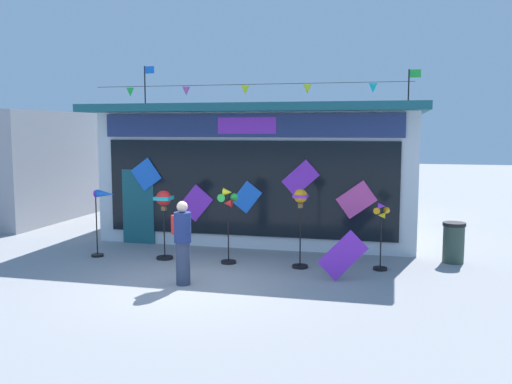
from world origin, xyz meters
TOP-DOWN VIEW (x-y plane):
  - ground_plane at (0.00, 0.00)m, footprint 80.00×80.00m
  - kite_shop_building at (0.29, 6.00)m, footprint 8.82×5.91m
  - wind_spinner_far_left at (-2.84, 1.77)m, footprint 0.70×0.31m
  - wind_spinner_left at (-1.34, 1.92)m, footprint 0.39×0.39m
  - wind_spinner_center_left at (0.26, 1.84)m, footprint 0.44×0.35m
  - wind_spinner_center_right at (1.93, 1.85)m, footprint 0.36×0.36m
  - wind_spinner_right at (3.68, 2.05)m, footprint 0.35×0.31m
  - person_near_camera at (-0.12, -0.03)m, footprint 0.46×0.46m
  - trash_bin at (5.30, 3.19)m, footprint 0.52×0.52m
  - display_kite_on_ground at (2.95, 1.08)m, footprint 1.02×0.34m
  - neighbour_building at (-9.36, 7.18)m, footprint 5.25×7.03m

SIDE VIEW (x-z plane):
  - ground_plane at x=0.00m, z-range 0.00..0.00m
  - trash_bin at x=5.30m, z-range 0.01..0.95m
  - display_kite_on_ground at x=2.95m, z-range 0.00..1.02m
  - person_near_camera at x=-0.12m, z-range 0.05..1.73m
  - wind_spinner_right at x=3.68m, z-range 0.18..1.68m
  - wind_spinner_center_left at x=0.26m, z-range 0.31..2.06m
  - wind_spinner_far_left at x=-2.84m, z-range 0.38..2.02m
  - wind_spinner_left at x=-1.34m, z-range 0.44..2.08m
  - wind_spinner_center_right at x=1.93m, z-range 0.43..2.20m
  - neighbour_building at x=-9.36m, z-range 0.00..3.65m
  - kite_shop_building at x=0.29m, z-range -0.63..4.38m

